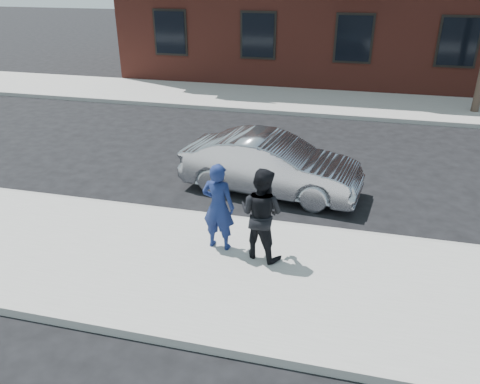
# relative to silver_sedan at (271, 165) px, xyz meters

# --- Properties ---
(ground) EXTENTS (100.00, 100.00, 0.00)m
(ground) POSITION_rel_silver_sedan_xyz_m (1.33, -3.20, -0.67)
(ground) COLOR black
(ground) RESTS_ON ground
(near_sidewalk) EXTENTS (50.00, 3.50, 0.15)m
(near_sidewalk) POSITION_rel_silver_sedan_xyz_m (1.33, -3.45, -0.59)
(near_sidewalk) COLOR #9B9892
(near_sidewalk) RESTS_ON ground
(near_curb) EXTENTS (50.00, 0.10, 0.15)m
(near_curb) POSITION_rel_silver_sedan_xyz_m (1.33, -1.65, -0.59)
(near_curb) COLOR #999691
(near_curb) RESTS_ON ground
(far_sidewalk) EXTENTS (50.00, 3.50, 0.15)m
(far_sidewalk) POSITION_rel_silver_sedan_xyz_m (1.33, 8.05, -0.59)
(far_sidewalk) COLOR #9B9892
(far_sidewalk) RESTS_ON ground
(far_curb) EXTENTS (50.00, 0.10, 0.15)m
(far_curb) POSITION_rel_silver_sedan_xyz_m (1.33, 6.25, -0.59)
(far_curb) COLOR #999691
(far_curb) RESTS_ON ground
(silver_sedan) EXTENTS (4.21, 1.94, 1.34)m
(silver_sedan) POSITION_rel_silver_sedan_xyz_m (0.00, 0.00, 0.00)
(silver_sedan) COLOR #999BA3
(silver_sedan) RESTS_ON ground
(man_hoodie) EXTENTS (0.63, 0.52, 1.61)m
(man_hoodie) POSITION_rel_silver_sedan_xyz_m (-0.42, -2.79, 0.29)
(man_hoodie) COLOR navy
(man_hoodie) RESTS_ON near_sidewalk
(man_peacoat) EXTENTS (0.96, 0.85, 1.64)m
(man_peacoat) POSITION_rel_silver_sedan_xyz_m (0.36, -2.89, 0.30)
(man_peacoat) COLOR black
(man_peacoat) RESTS_ON near_sidewalk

